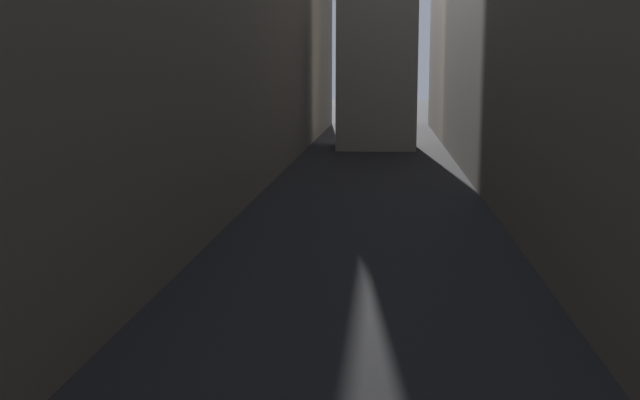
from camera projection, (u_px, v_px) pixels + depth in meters
The scene contains 1 object.
ground_plane at pixel (367, 209), 35.24m from camera, with size 264.00×264.00×0.00m, color #232326.
Camera 1 is at (0.84, 13.25, 6.17)m, focal length 44.24 mm.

